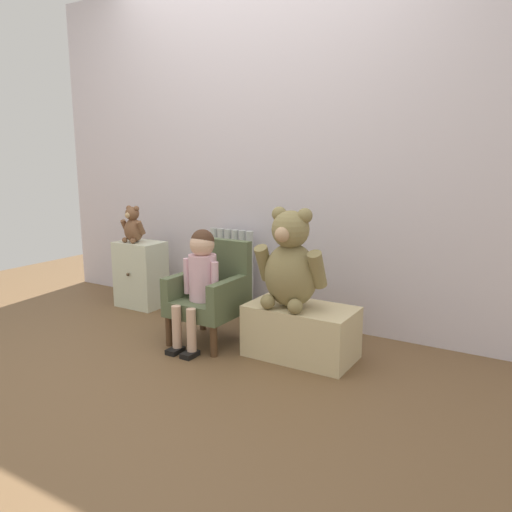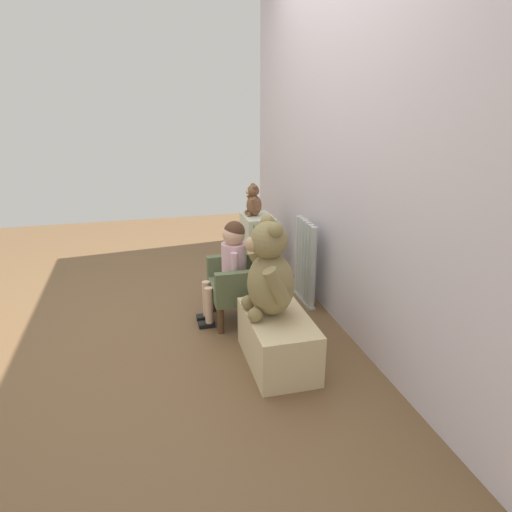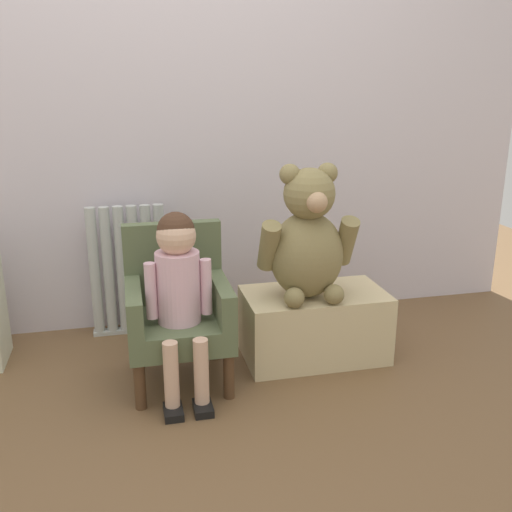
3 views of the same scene
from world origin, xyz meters
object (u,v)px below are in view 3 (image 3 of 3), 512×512
at_px(child_armchair, 177,307).
at_px(child_figure, 178,279).
at_px(low_bench, 314,325).
at_px(radiator, 129,271).
at_px(large_teddy_bear, 308,240).

relative_size(child_armchair, child_figure, 0.88).
bearing_deg(child_figure, low_bench, 14.38).
height_order(radiator, low_bench, radiator).
height_order(radiator, large_teddy_bear, large_teddy_bear).
relative_size(radiator, child_figure, 0.88).
xyz_separation_m(low_bench, large_teddy_bear, (-0.05, -0.04, 0.40)).
bearing_deg(large_teddy_bear, child_armchair, -179.08).
height_order(child_armchair, low_bench, child_armchair).
bearing_deg(low_bench, large_teddy_bear, -144.30).
relative_size(child_figure, large_teddy_bear, 1.27).
bearing_deg(child_figure, child_armchair, 90.00).
bearing_deg(large_teddy_bear, radiator, 146.14).
xyz_separation_m(radiator, low_bench, (0.79, -0.45, -0.16)).
distance_m(child_figure, low_bench, 0.70).
relative_size(child_figure, low_bench, 1.17).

